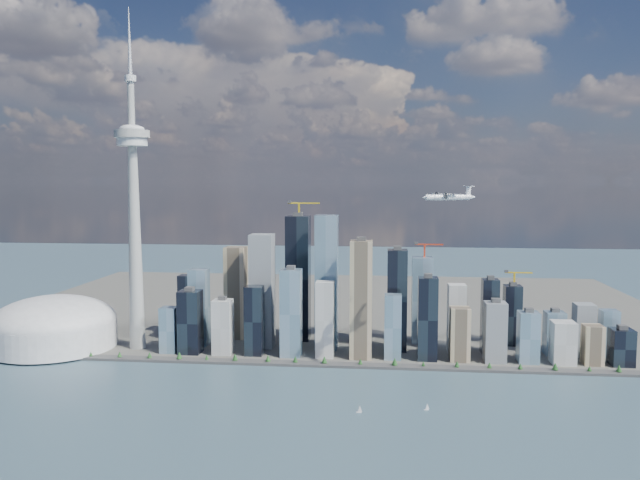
# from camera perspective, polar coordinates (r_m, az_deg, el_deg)

# --- Properties ---
(ground) EXTENTS (4000.00, 4000.00, 0.00)m
(ground) POSITION_cam_1_polar(r_m,az_deg,el_deg) (732.66, -3.03, -17.01)
(ground) COLOR #314756
(ground) RESTS_ON ground
(seawall) EXTENTS (1100.00, 22.00, 4.00)m
(seawall) POSITION_cam_1_polar(r_m,az_deg,el_deg) (965.78, -0.68, -11.28)
(seawall) COLOR #383838
(seawall) RESTS_ON ground
(land) EXTENTS (1400.00, 900.00, 3.00)m
(land) POSITION_cam_1_polar(r_m,az_deg,el_deg) (1400.96, 1.44, -6.04)
(land) COLOR #4C4C47
(land) RESTS_ON ground
(shoreline_trees) EXTENTS (960.53, 7.20, 8.80)m
(shoreline_trees) POSITION_cam_1_polar(r_m,az_deg,el_deg) (963.86, -0.68, -10.90)
(shoreline_trees) COLOR #3F2D1E
(shoreline_trees) RESTS_ON seawall
(skyscraper_cluster) EXTENTS (736.00, 142.00, 242.71)m
(skyscraper_cluster) POSITION_cam_1_polar(r_m,az_deg,el_deg) (1027.44, 3.19, -6.08)
(skyscraper_cluster) COLOR black
(skyscraper_cluster) RESTS_ON land
(needle_tower) EXTENTS (56.00, 56.00, 550.50)m
(needle_tower) POSITION_cam_1_polar(r_m,az_deg,el_deg) (1060.93, -16.65, 2.83)
(needle_tower) COLOR #A1A19C
(needle_tower) RESTS_ON land
(dome_stadium) EXTENTS (200.00, 200.00, 86.00)m
(dome_stadium) POSITION_cam_1_polar(r_m,az_deg,el_deg) (1137.96, -23.15, -7.21)
(dome_stadium) COLOR silver
(dome_stadium) RESTS_ON land
(airplane) EXTENTS (73.72, 66.04, 18.64)m
(airplane) POSITION_cam_1_polar(r_m,az_deg,el_deg) (833.92, 11.69, 3.92)
(airplane) COLOR white
(airplane) RESTS_ON ground
(sailboat_west) EXTENTS (7.34, 2.08, 10.22)m
(sailboat_west) POSITION_cam_1_polar(r_m,az_deg,el_deg) (782.52, 3.63, -15.26)
(sailboat_west) COLOR white
(sailboat_west) RESTS_ON ground
(sailboat_east) EXTENTS (6.49, 2.66, 8.96)m
(sailboat_east) POSITION_cam_1_polar(r_m,az_deg,el_deg) (800.32, 9.75, -14.88)
(sailboat_east) COLOR white
(sailboat_east) RESTS_ON ground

